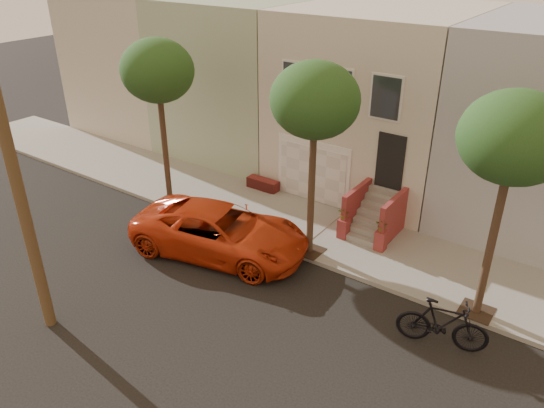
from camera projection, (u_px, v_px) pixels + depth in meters
The scene contains 9 objects.
ground at pixel (210, 303), 15.21m from camera, with size 90.00×90.00×0.00m, color black.
sidewalk at pixel (307, 227), 19.07m from camera, with size 40.00×3.70×0.15m, color gray.
house_row at pixel (383, 95), 21.68m from camera, with size 33.10×11.70×7.00m.
tree_left at pixel (157, 72), 18.47m from camera, with size 2.70×2.57×6.30m.
tree_mid at pixel (315, 102), 15.14m from camera, with size 2.70×2.57×6.30m.
tree_right at pixel (515, 139), 12.31m from camera, with size 2.70×2.57×6.30m.
utility_pole at pixel (505, 332), 6.41m from camera, with size 23.60×1.22×10.00m.
pickup_truck at pixel (220, 231), 17.29m from camera, with size 2.73×5.92×1.65m, color red.
motorcycle at pixel (443, 324), 13.34m from camera, with size 0.65×2.32×1.39m, color black.
Camera 1 is at (8.54, -8.93, 9.52)m, focal length 34.48 mm.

